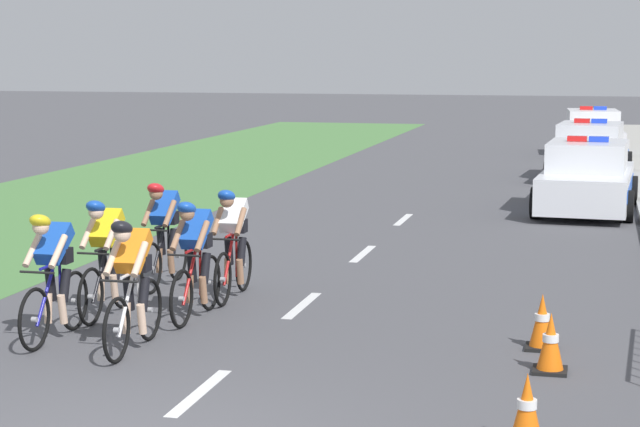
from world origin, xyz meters
The scene contains 14 objects.
grass_verge centered at (-7.57, 14.00, 0.00)m, with size 7.00×60.00×0.01m, color #4C7F42.
lane_markings_centre centered at (0.00, 5.94, 0.00)m, with size 0.14×17.60×0.01m.
cyclist_lead centered at (-2.33, 3.47, 0.79)m, with size 0.42×1.72×1.56m.
cyclist_second centered at (-1.24, 3.24, 0.79)m, with size 0.42×1.72×1.56m.
cyclist_third centered at (-2.24, 4.73, 0.79)m, with size 0.42×1.72×1.56m.
cyclist_fourth centered at (-1.10, 4.88, 0.79)m, with size 0.42×1.72×1.56m.
cyclist_fifth centered at (-2.21, 6.64, 0.79)m, with size 0.42×1.72×1.56m.
cyclist_sixth centered at (-1.02, 6.14, 0.79)m, with size 0.42×1.72×1.56m.
police_car_nearest centered at (3.54, 16.02, 0.68)m, with size 2.18×4.49×1.59m.
police_car_second centered at (3.54, 22.44, 0.68)m, with size 2.26×4.53×1.59m.
police_car_third centered at (3.54, 29.47, 0.68)m, with size 2.25×4.52×1.59m.
traffic_cone_near centered at (3.19, 4.43, 0.31)m, with size 0.36×0.36×0.64m.
traffic_cone_mid centered at (3.33, 3.50, 0.31)m, with size 0.36×0.36×0.64m.
traffic_cone_far centered at (3.23, 1.16, 0.31)m, with size 0.36×0.36×0.64m.
Camera 1 is at (3.74, -8.32, 3.34)m, focal length 63.89 mm.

